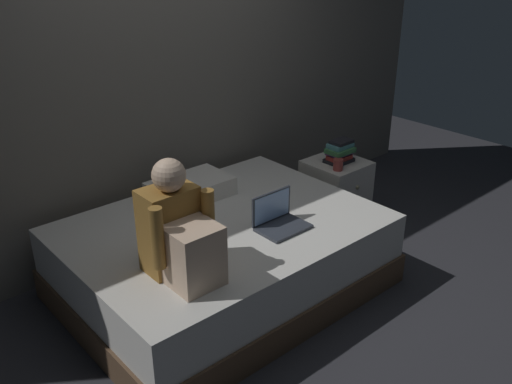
{
  "coord_description": "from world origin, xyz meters",
  "views": [
    {
      "loc": [
        -2.13,
        -2.23,
        2.19
      ],
      "look_at": [
        -0.08,
        0.1,
        0.76
      ],
      "focal_mm": 38.94,
      "sensor_mm": 36.0,
      "label": 1
    }
  ],
  "objects_px": {
    "laptop": "(278,219)",
    "mug": "(338,165)",
    "nightstand": "(335,192)",
    "book_stack": "(340,152)",
    "bed": "(223,256)",
    "person_sitting": "(179,233)",
    "pillow": "(191,189)"
  },
  "relations": [
    {
      "from": "book_stack",
      "to": "pillow",
      "type": "bearing_deg",
      "value": 165.79
    },
    {
      "from": "laptop",
      "to": "mug",
      "type": "bearing_deg",
      "value": 18.97
    },
    {
      "from": "nightstand",
      "to": "mug",
      "type": "bearing_deg",
      "value": -137.31
    },
    {
      "from": "pillow",
      "to": "laptop",
      "type": "bearing_deg",
      "value": -77.74
    },
    {
      "from": "bed",
      "to": "pillow",
      "type": "distance_m",
      "value": 0.56
    },
    {
      "from": "person_sitting",
      "to": "laptop",
      "type": "relative_size",
      "value": 2.05
    },
    {
      "from": "nightstand",
      "to": "person_sitting",
      "type": "distance_m",
      "value": 1.96
    },
    {
      "from": "mug",
      "to": "nightstand",
      "type": "bearing_deg",
      "value": 42.69
    },
    {
      "from": "laptop",
      "to": "book_stack",
      "type": "xyz_separation_m",
      "value": [
        1.07,
        0.42,
        0.07
      ]
    },
    {
      "from": "bed",
      "to": "pillow",
      "type": "xyz_separation_m",
      "value": [
        0.07,
        0.45,
        0.32
      ]
    },
    {
      "from": "nightstand",
      "to": "pillow",
      "type": "bearing_deg",
      "value": 166.64
    },
    {
      "from": "book_stack",
      "to": "nightstand",
      "type": "bearing_deg",
      "value": 92.78
    },
    {
      "from": "person_sitting",
      "to": "book_stack",
      "type": "bearing_deg",
      "value": 14.07
    },
    {
      "from": "bed",
      "to": "nightstand",
      "type": "xyz_separation_m",
      "value": [
        1.3,
        0.16,
        0.02
      ]
    },
    {
      "from": "bed",
      "to": "person_sitting",
      "type": "relative_size",
      "value": 3.05
    },
    {
      "from": "person_sitting",
      "to": "bed",
      "type": "bearing_deg",
      "value": 30.96
    },
    {
      "from": "bed",
      "to": "person_sitting",
      "type": "bearing_deg",
      "value": -149.04
    },
    {
      "from": "nightstand",
      "to": "book_stack",
      "type": "distance_m",
      "value": 0.36
    },
    {
      "from": "book_stack",
      "to": "mug",
      "type": "relative_size",
      "value": 2.53
    },
    {
      "from": "laptop",
      "to": "mug",
      "type": "height_order",
      "value": "laptop"
    },
    {
      "from": "person_sitting",
      "to": "pillow",
      "type": "xyz_separation_m",
      "value": [
        0.61,
        0.77,
        -0.19
      ]
    },
    {
      "from": "book_stack",
      "to": "person_sitting",
      "type": "bearing_deg",
      "value": -165.93
    },
    {
      "from": "laptop",
      "to": "pillow",
      "type": "bearing_deg",
      "value": 102.26
    },
    {
      "from": "pillow",
      "to": "mug",
      "type": "distance_m",
      "value": 1.17
    },
    {
      "from": "bed",
      "to": "person_sitting",
      "type": "height_order",
      "value": "person_sitting"
    },
    {
      "from": "nightstand",
      "to": "mug",
      "type": "distance_m",
      "value": 0.36
    },
    {
      "from": "laptop",
      "to": "mug",
      "type": "relative_size",
      "value": 3.56
    },
    {
      "from": "pillow",
      "to": "person_sitting",
      "type": "bearing_deg",
      "value": -128.22
    },
    {
      "from": "bed",
      "to": "nightstand",
      "type": "height_order",
      "value": "nightstand"
    },
    {
      "from": "nightstand",
      "to": "mug",
      "type": "relative_size",
      "value": 6.04
    },
    {
      "from": "bed",
      "to": "nightstand",
      "type": "relative_size",
      "value": 3.68
    },
    {
      "from": "nightstand",
      "to": "bed",
      "type": "bearing_deg",
      "value": -173.06
    }
  ]
}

